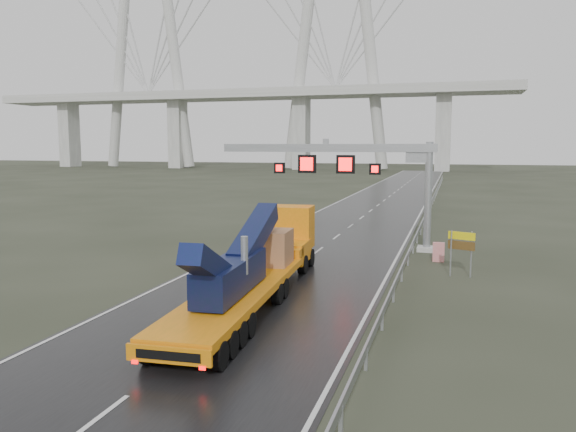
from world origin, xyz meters
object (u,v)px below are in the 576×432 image
(heavy_haul_truck, at_px, (263,259))
(sign_gantry, at_px, (356,166))
(striped_barrier, at_px, (439,252))
(exit_sign_pair, at_px, (461,245))

(heavy_haul_truck, bearing_deg, sign_gantry, 76.97)
(striped_barrier, bearing_deg, exit_sign_pair, -72.61)
(striped_barrier, bearing_deg, sign_gantry, 149.33)
(exit_sign_pair, distance_m, striped_barrier, 4.13)
(exit_sign_pair, xyz_separation_m, striped_barrier, (-1.24, 3.77, -1.15))
(sign_gantry, xyz_separation_m, heavy_haul_truck, (-2.16, -13.04, -3.99))
(exit_sign_pair, height_order, striped_barrier, exit_sign_pair)
(heavy_haul_truck, height_order, striped_barrier, heavy_haul_truck)
(heavy_haul_truck, height_order, exit_sign_pair, heavy_haul_truck)
(sign_gantry, relative_size, striped_barrier, 12.85)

